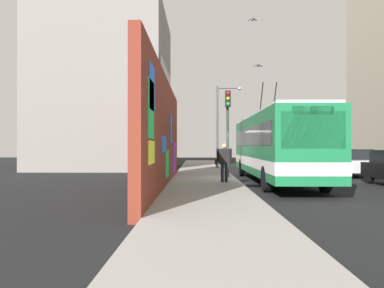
% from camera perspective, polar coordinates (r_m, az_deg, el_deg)
% --- Properties ---
extents(ground_plane, '(80.00, 80.00, 0.00)m').
position_cam_1_polar(ground_plane, '(19.70, 6.46, -5.42)').
color(ground_plane, black).
extents(sidewalk_slab, '(48.00, 3.20, 0.15)m').
position_cam_1_polar(sidewalk_slab, '(19.60, 1.78, -5.23)').
color(sidewalk_slab, gray).
rests_on(sidewalk_slab, ground_plane).
extents(graffiti_wall, '(15.31, 0.32, 4.58)m').
position_cam_1_polar(graffiti_wall, '(16.24, -4.18, 1.56)').
color(graffiti_wall, maroon).
rests_on(graffiti_wall, ground_plane).
extents(building_far_left, '(11.46, 9.44, 12.50)m').
position_cam_1_polar(building_far_left, '(32.15, -12.40, 7.72)').
color(building_far_left, gray).
rests_on(building_far_left, ground_plane).
extents(city_bus, '(12.38, 2.50, 5.06)m').
position_cam_1_polar(city_bus, '(18.96, 12.16, -0.10)').
color(city_bus, '#19723F').
rests_on(city_bus, ground_plane).
extents(parked_car_silver, '(4.94, 1.90, 1.58)m').
position_cam_1_polar(parked_car_silver, '(24.53, 22.18, -2.44)').
color(parked_car_silver, '#B7B7BC').
rests_on(parked_car_silver, ground_plane).
extents(parked_car_navy, '(4.87, 1.75, 1.58)m').
position_cam_1_polar(parked_car_navy, '(30.40, 17.89, -2.04)').
color(parked_car_navy, navy).
rests_on(parked_car_navy, ground_plane).
extents(pedestrian_at_curb, '(0.23, 0.76, 1.71)m').
position_cam_1_polar(pedestrian_at_curb, '(17.20, 4.77, -2.29)').
color(pedestrian_at_curb, '#1E1E2D').
rests_on(pedestrian_at_curb, sidewalk_slab).
extents(traffic_light, '(0.49, 0.28, 4.51)m').
position_cam_1_polar(traffic_light, '(20.10, 5.33, 3.71)').
color(traffic_light, '#2D382D').
rests_on(traffic_light, sidewalk_slab).
extents(street_lamp, '(0.44, 1.89, 6.06)m').
position_cam_1_polar(street_lamp, '(28.59, 4.23, 3.53)').
color(street_lamp, '#4C4C51').
rests_on(street_lamp, sidewalk_slab).
extents(flying_pigeons, '(8.54, 2.72, 3.19)m').
position_cam_1_polar(flying_pigeons, '(21.94, 8.57, 16.79)').
color(flying_pigeons, slate).
extents(curbside_puddle, '(1.20, 1.20, 0.00)m').
position_cam_1_polar(curbside_puddle, '(17.23, 9.32, -6.15)').
color(curbside_puddle, black).
rests_on(curbside_puddle, ground_plane).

